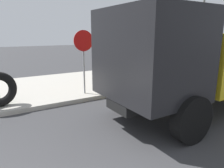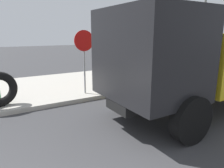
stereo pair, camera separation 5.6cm
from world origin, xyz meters
name	(u,v)px [view 2 (the right image)]	position (x,y,z in m)	size (l,w,h in m)	color
stop_sign	(84,50)	(3.94, 4.55, 1.80)	(0.76, 0.08, 2.37)	gray
dump_truck_yellow	(206,60)	(6.65, 1.40, 1.61)	(7.00, 2.81, 3.00)	gold
street_light_pole	(203,26)	(11.08, 4.91, 2.79)	(0.12, 0.12, 5.29)	#595B5E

